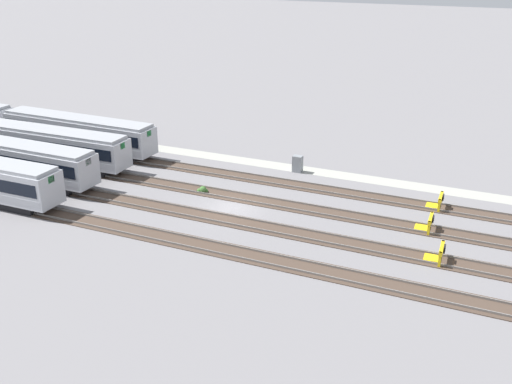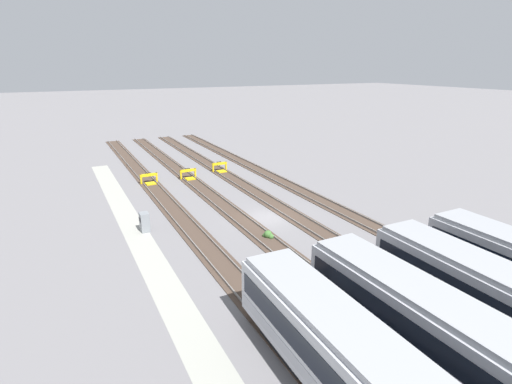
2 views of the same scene
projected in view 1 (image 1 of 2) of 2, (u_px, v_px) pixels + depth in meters
name	position (u px, v px, depth m)	size (l,w,h in m)	color
ground_plane	(231.00, 208.00, 49.46)	(400.00, 400.00, 0.00)	slate
service_walkway	(281.00, 166.00, 58.88)	(54.00, 2.00, 0.01)	#9E9E93
rail_track_nearest	(264.00, 180.00, 55.33)	(90.00, 2.23, 0.21)	#47382D
rail_track_near_inner	(243.00, 198.00, 51.41)	(90.00, 2.24, 0.21)	#47382D
rail_track_middle	(218.00, 218.00, 47.48)	(90.00, 2.24, 0.21)	#47382D
rail_track_far_inner	(189.00, 242.00, 43.55)	(90.00, 2.23, 0.21)	#47382D
subway_car_front_row_left_inner	(78.00, 132.00, 62.65)	(18.05, 3.17, 3.70)	#ADAFB7
subway_car_front_row_centre	(11.00, 159.00, 54.74)	(18.02, 2.97, 3.70)	#ADAFB7
subway_car_front_row_rightmost	(47.00, 145.00, 58.68)	(18.05, 3.14, 3.70)	#ADAFB7
bumper_stop_nearest_track	(437.00, 202.00, 49.29)	(1.37, 2.01, 1.22)	gold
bumper_stop_near_inner_track	(427.00, 224.00, 45.40)	(1.38, 2.01, 1.22)	gold
bumper_stop_middle_track	(437.00, 254.00, 40.92)	(1.38, 2.01, 1.22)	gold
electrical_cabinet	(298.00, 164.00, 57.19)	(0.90, 0.73, 1.60)	gray
weed_clump	(203.00, 190.00, 52.46)	(0.92, 0.70, 0.64)	#427033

